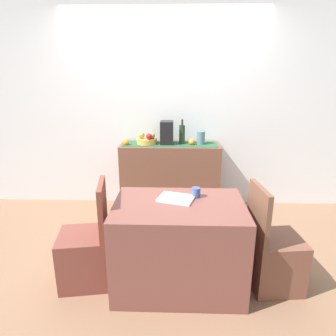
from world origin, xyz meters
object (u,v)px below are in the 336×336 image
(fruit_bowl, at_px, (147,141))
(chair_near_window, at_px, (86,254))
(coffee_cup, at_px, (196,192))
(chair_by_corner, at_px, (273,257))
(dining_table, at_px, (179,245))
(open_book, at_px, (176,198))
(coffee_maker, at_px, (167,133))
(wine_bottle, at_px, (182,134))
(ceramic_vase, at_px, (201,138))
(sideboard_console, at_px, (170,177))

(fruit_bowl, height_order, chair_near_window, fruit_bowl)
(coffee_cup, distance_m, chair_by_corner, 0.84)
(dining_table, height_order, coffee_cup, coffee_cup)
(dining_table, bearing_deg, chair_by_corner, -0.13)
(open_book, bearing_deg, coffee_cup, 36.14)
(coffee_maker, xyz_separation_m, coffee_cup, (0.30, -1.35, -0.24))
(wine_bottle, bearing_deg, coffee_maker, 180.00)
(ceramic_vase, bearing_deg, coffee_maker, 180.00)
(open_book, xyz_separation_m, chair_near_window, (-0.76, -0.09, -0.48))
(coffee_cup, bearing_deg, chair_by_corner, -12.96)
(sideboard_console, bearing_deg, chair_near_window, -114.34)
(sideboard_console, bearing_deg, ceramic_vase, 0.00)
(wine_bottle, bearing_deg, dining_table, -91.32)
(dining_table, bearing_deg, open_book, 106.52)
(fruit_bowl, bearing_deg, chair_near_window, -104.45)
(wine_bottle, distance_m, ceramic_vase, 0.24)
(ceramic_vase, distance_m, chair_near_window, 1.96)
(wine_bottle, relative_size, chair_near_window, 0.35)
(fruit_bowl, height_order, ceramic_vase, ceramic_vase)
(sideboard_console, bearing_deg, coffee_maker, 180.00)
(coffee_cup, xyz_separation_m, chair_near_window, (-0.93, -0.15, -0.52))
(chair_by_corner, bearing_deg, coffee_maker, 122.20)
(coffee_cup, bearing_deg, sideboard_console, 100.62)
(wine_bottle, xyz_separation_m, ceramic_vase, (0.23, 0.00, -0.04))
(dining_table, distance_m, coffee_cup, 0.46)
(sideboard_console, distance_m, dining_table, 1.50)
(ceramic_vase, height_order, chair_by_corner, ceramic_vase)
(dining_table, xyz_separation_m, coffee_cup, (0.14, 0.15, 0.41))
(wine_bottle, distance_m, open_book, 1.43)
(chair_near_window, bearing_deg, coffee_cup, 8.86)
(fruit_bowl, bearing_deg, coffee_maker, 0.00)
(sideboard_console, relative_size, wine_bottle, 4.00)
(sideboard_console, xyz_separation_m, dining_table, (0.11, -1.50, -0.07))
(ceramic_vase, distance_m, dining_table, 1.63)
(fruit_bowl, bearing_deg, coffee_cup, -68.04)
(wine_bottle, relative_size, coffee_cup, 3.76)
(chair_by_corner, bearing_deg, wine_bottle, 116.71)
(open_book, bearing_deg, sideboard_console, 110.55)
(dining_table, distance_m, chair_by_corner, 0.80)
(sideboard_console, distance_m, coffee_maker, 0.59)
(wine_bottle, xyz_separation_m, coffee_maker, (-0.19, 0.00, 0.02))
(wine_bottle, distance_m, coffee_cup, 1.37)
(wine_bottle, height_order, dining_table, wine_bottle)
(coffee_maker, relative_size, coffee_cup, 3.48)
(sideboard_console, xyz_separation_m, coffee_maker, (-0.04, 0.00, 0.58))
(coffee_cup, bearing_deg, open_book, -160.91)
(dining_table, xyz_separation_m, chair_by_corner, (0.79, -0.00, -0.10))
(wine_bottle, relative_size, chair_by_corner, 0.35)
(open_book, bearing_deg, dining_table, -56.43)
(ceramic_vase, bearing_deg, open_book, -101.78)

